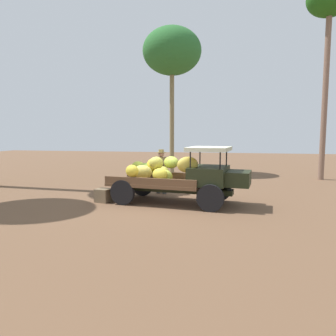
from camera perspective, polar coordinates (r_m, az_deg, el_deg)
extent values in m
plane|color=brown|center=(9.95, 1.41, -6.71)|extent=(60.00, 60.00, 0.00)
cube|color=black|center=(10.12, 0.54, -3.91)|extent=(4.02, 0.87, 0.16)
cylinder|color=black|center=(10.56, 9.42, -3.85)|extent=(0.81, 0.22, 0.80)
cylinder|color=black|center=(9.01, 7.78, -5.53)|extent=(0.81, 0.22, 0.80)
cylinder|color=black|center=(11.34, -4.71, -3.11)|extent=(0.81, 0.22, 0.80)
cylinder|color=black|center=(9.91, -8.38, -4.48)|extent=(0.81, 0.22, 0.80)
cube|color=brown|center=(10.23, -1.86, -2.78)|extent=(3.17, 2.03, 0.10)
cube|color=brown|center=(10.96, -0.40, -1.34)|extent=(2.99, 0.40, 0.22)
cube|color=brown|center=(9.47, -3.55, -2.52)|extent=(2.99, 0.40, 0.22)
cube|color=black|center=(9.73, 7.56, -1.35)|extent=(1.26, 1.63, 0.55)
cube|color=black|center=(9.61, 12.83, -1.87)|extent=(0.81, 1.13, 0.44)
cylinder|color=black|center=(10.24, 10.71, 2.06)|extent=(0.04, 0.04, 0.55)
cylinder|color=black|center=(8.97, 9.58, 1.52)|extent=(0.04, 0.04, 0.55)
cylinder|color=black|center=(10.40, 5.90, 2.19)|extent=(0.04, 0.04, 0.55)
cylinder|color=black|center=(9.14, 4.12, 1.68)|extent=(0.04, 0.04, 0.55)
cube|color=beige|center=(9.66, 7.63, 3.51)|extent=(1.38, 1.64, 0.12)
ellipsoid|color=gold|center=(9.58, -1.45, -1.28)|extent=(0.76, 0.77, 0.56)
ellipsoid|color=#90B23F|center=(10.73, -3.89, -0.10)|extent=(0.66, 0.52, 0.48)
ellipsoid|color=yellow|center=(10.63, -2.72, 0.58)|extent=(0.57, 0.57, 0.47)
ellipsoid|color=yellow|center=(9.83, -6.62, -0.54)|extent=(0.64, 0.63, 0.42)
ellipsoid|color=#BBC643|center=(9.65, -0.68, -1.62)|extent=(0.71, 0.71, 0.54)
ellipsoid|color=#AABF3F|center=(10.63, 0.57, 1.05)|extent=(0.77, 0.73, 0.52)
ellipsoid|color=gold|center=(9.82, -2.17, 0.93)|extent=(0.64, 0.67, 0.50)
ellipsoid|color=#D3BE53|center=(10.38, -4.70, -0.78)|extent=(0.74, 0.60, 0.53)
ellipsoid|color=gold|center=(9.44, 3.64, 0.61)|extent=(0.76, 0.64, 0.51)
ellipsoid|color=gold|center=(10.43, -1.19, -0.76)|extent=(0.71, 0.73, 0.52)
ellipsoid|color=#BCCF3E|center=(10.99, -5.48, 0.07)|extent=(0.70, 0.65, 0.52)
cylinder|color=#424C49|center=(11.66, -0.69, -2.80)|extent=(0.15, 0.15, 0.81)
cylinder|color=#424C49|center=(11.79, -1.79, -2.70)|extent=(0.15, 0.15, 0.81)
cube|color=olive|center=(11.64, -1.25, 0.62)|extent=(0.45, 0.35, 0.58)
cylinder|color=olive|center=(11.49, -1.08, 0.99)|extent=(0.24, 0.41, 0.10)
cylinder|color=olive|center=(11.59, -1.93, 1.03)|extent=(0.39, 0.31, 0.10)
sphere|color=tan|center=(11.61, -1.26, 2.58)|extent=(0.22, 0.22, 0.22)
cylinder|color=olive|center=(11.60, -1.26, 2.91)|extent=(0.34, 0.34, 0.02)
cylinder|color=olive|center=(11.60, -1.26, 3.20)|extent=(0.20, 0.20, 0.10)
cube|color=#7B6549|center=(10.50, -11.81, -4.95)|extent=(0.53, 0.50, 0.44)
cylinder|color=#7F6150|center=(17.19, 26.93, 11.75)|extent=(0.26, 0.26, 8.20)
cylinder|color=olive|center=(18.28, 0.72, 9.04)|extent=(0.26, 0.26, 6.30)
ellipsoid|color=#2D6C30|center=(18.87, 0.74, 20.71)|extent=(3.36, 3.36, 2.68)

